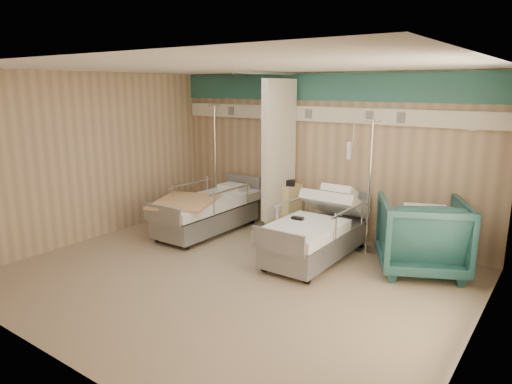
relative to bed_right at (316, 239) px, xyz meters
The scene contains 13 objects.
ground 1.47m from the bed_right, 114.78° to the right, with size 6.00×5.00×0.00m, color gray.
room_walls 1.97m from the bed_right, 121.10° to the right, with size 6.04×5.04×2.82m.
bed_right is the anchor object (origin of this frame).
bed_left 2.20m from the bed_right, behind, with size 1.00×2.16×0.63m, color white, non-canonical shape.
bedside_cabinet 1.46m from the bed_right, 141.95° to the left, with size 0.50×0.48×0.85m, color beige.
visitor_armchair 1.51m from the bed_right, 16.44° to the left, with size 1.13×1.17×1.06m, color #1C4644.
waffle_blanket 1.70m from the bed_right, 14.46° to the left, with size 0.56×0.50×0.06m, color white.
iv_stand_right 0.90m from the bed_right, 55.99° to the left, with size 0.37×0.37×2.08m.
iv_stand_left 2.80m from the bed_right, 163.13° to the left, with size 0.40×0.40×2.22m.
call_remote 0.45m from the bed_right, 135.09° to the right, with size 0.18×0.08×0.04m, color black.
tan_blanket 2.35m from the bed_right, 168.53° to the right, with size 0.94×1.19×0.04m, color tan.
toiletry_bag 1.46m from the bed_right, 139.77° to the left, with size 0.20×0.12×0.11m, color black.
white_cup 1.79m from the bed_right, 142.94° to the left, with size 0.08×0.08×0.12m, color white.
Camera 1 is at (3.68, -4.56, 2.57)m, focal length 32.00 mm.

